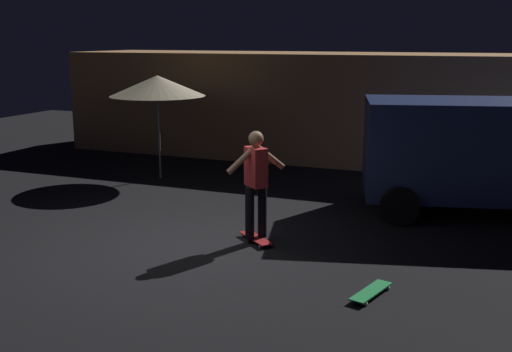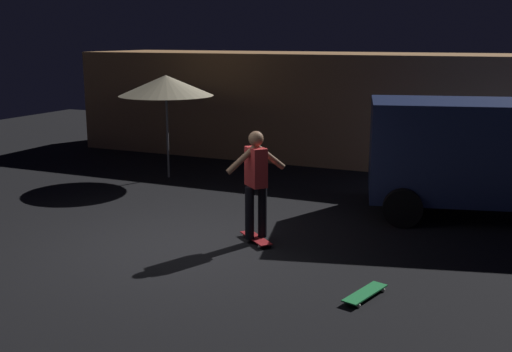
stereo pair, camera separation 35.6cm
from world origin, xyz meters
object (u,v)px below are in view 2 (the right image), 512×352
(patio_umbrella, at_px, (166,86))
(skateboard_spare, at_px, (365,293))
(skateboard_ridden, at_px, (256,238))
(skater, at_px, (256,177))
(parked_van, at_px, (504,151))

(patio_umbrella, height_order, skateboard_spare, patio_umbrella)
(patio_umbrella, height_order, skateboard_ridden, patio_umbrella)
(skateboard_spare, bearing_deg, skater, 146.25)
(patio_umbrella, bearing_deg, skater, -42.39)
(skateboard_ridden, distance_m, skateboard_spare, 2.51)
(parked_van, xyz_separation_m, skateboard_spare, (-1.28, -4.52, -1.11))
(skateboard_spare, bearing_deg, patio_umbrella, 140.50)
(skater, bearing_deg, skateboard_spare, -33.75)
(parked_van, distance_m, skater, 4.60)
(patio_umbrella, relative_size, skateboard_spare, 2.86)
(parked_van, bearing_deg, skateboard_spare, -105.76)
(skateboard_ridden, bearing_deg, patio_umbrella, 137.61)
(parked_van, height_order, skateboard_ridden, parked_van)
(patio_umbrella, distance_m, skateboard_ridden, 5.39)
(skater, bearing_deg, skateboard_ridden, 90.00)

